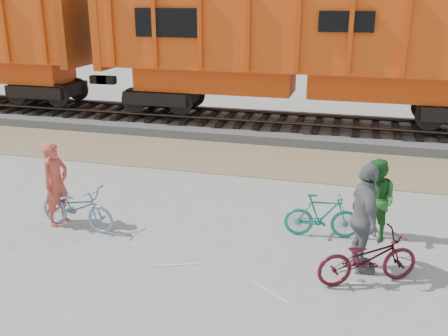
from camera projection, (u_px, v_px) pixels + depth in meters
The scene contains 11 objects.
ground at pixel (239, 251), 9.38m from camera, with size 120.00×120.00×0.00m, color #9E9E99.
gravel_strip at pixel (283, 162), 14.40m from camera, with size 120.00×3.00×0.02m, color #867453.
ballast_bed at pixel (299, 128), 17.54m from camera, with size 120.00×4.00×0.30m, color slate.
track at pixel (299, 119), 17.44m from camera, with size 120.00×2.60×0.24m.
hopper_car_center at pixel (303, 45), 16.61m from camera, with size 14.00×3.13×4.65m.
bicycle_blue at pixel (77, 207), 10.18m from camera, with size 0.61×1.75×0.92m, color #6E92B3.
bicycle_teal at pixel (322, 216), 9.82m from camera, with size 0.42×1.49×0.90m, color #147C72.
bicycle_maroon at pixel (368, 258), 8.21m from camera, with size 0.61×1.74×0.91m, color #450F1A.
person_solo at pixel (56, 184), 10.26m from camera, with size 0.64×0.42×1.77m, color #D14A3A.
person_man at pixel (377, 200), 9.64m from camera, with size 0.79×0.61×1.62m, color #256626.
person_woman at pixel (364, 218), 8.43m from camera, with size 1.15×0.48×1.96m, color slate.
Camera 1 is at (1.92, -8.14, 4.53)m, focal length 40.00 mm.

